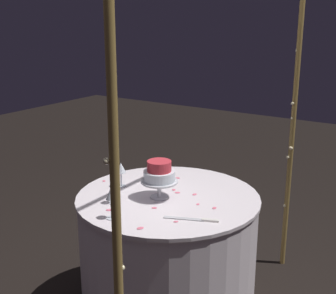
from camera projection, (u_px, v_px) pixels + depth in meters
decorative_arch at (237, 81)px, 2.31m from camera, size 2.00×0.06×2.38m
main_table at (168, 255)px, 2.84m from camera, size 1.10×1.10×0.80m
tiered_cake at (159, 174)px, 2.66m from camera, size 0.22×0.22×0.23m
wine_glass_0 at (114, 183)px, 2.59m from camera, size 0.06×0.06×0.17m
wine_glass_1 at (165, 163)px, 2.99m from camera, size 0.06×0.06×0.15m
wine_glass_2 at (111, 196)px, 2.39m from camera, size 0.06×0.06×0.17m
wine_glass_3 at (121, 169)px, 2.85m from camera, size 0.06×0.06×0.16m
wine_glass_4 at (152, 168)px, 2.93m from camera, size 0.06×0.06×0.13m
cake_knife at (195, 219)px, 2.40m from camera, size 0.13×0.28×0.01m
rose_petal_0 at (194, 194)px, 2.75m from camera, size 0.04×0.03×0.00m
rose_petal_1 at (104, 181)px, 2.97m from camera, size 0.03×0.03×0.00m
rose_petal_2 at (177, 178)px, 3.02m from camera, size 0.04×0.05×0.00m
rose_petal_3 at (161, 173)px, 3.11m from camera, size 0.02×0.03×0.00m
rose_petal_4 at (174, 190)px, 2.82m from camera, size 0.04×0.04×0.00m
rose_petal_5 at (214, 208)px, 2.55m from camera, size 0.03×0.03×0.00m
rose_petal_6 at (140, 228)px, 2.31m from camera, size 0.05×0.04×0.00m
rose_petal_7 at (109, 210)px, 2.53m from camera, size 0.04×0.05×0.00m
rose_petal_8 at (198, 204)px, 2.60m from camera, size 0.03×0.03×0.00m
rose_petal_9 at (119, 175)px, 3.07m from camera, size 0.02×0.03×0.00m
rose_petal_10 at (154, 208)px, 2.55m from camera, size 0.03×0.04×0.00m
rose_petal_11 at (176, 222)px, 2.38m from camera, size 0.03×0.03×0.00m
rose_petal_12 at (177, 193)px, 2.77m from camera, size 0.04×0.04×0.00m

